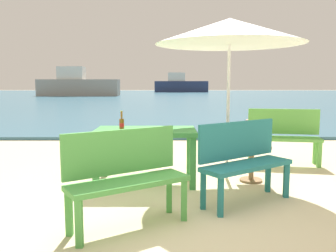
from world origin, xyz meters
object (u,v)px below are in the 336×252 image
Objects in this scene: beer_bottle_amber at (122,123)px; bench_teal_center at (243,157)px; picnic_table_green at (146,137)px; bench_green_left at (284,133)px; bench_green_right at (126,172)px; boat_fishing_trawler at (180,85)px; patio_umbrella at (230,32)px; swimmer_person at (251,121)px; side_table_wood at (252,157)px; boat_sailboat at (78,85)px.

beer_bottle_amber reaches higher than bench_teal_center.
picnic_table_green is 5.28× the size of beer_bottle_amber.
bench_green_right is at bearing -132.35° from bench_green_left.
bench_green_left is at bearing 60.06° from bench_teal_center.
boat_fishing_trawler reaches higher than beer_bottle_amber.
bench_green_left is 0.17× the size of boat_fishing_trawler.
patio_umbrella is 1.87m from bench_teal_center.
side_table_wood is at bearing -103.51° from swimmer_person.
patio_umbrella is 2.65m from bench_green_right.
swimmer_person is (0.56, 4.64, -0.30)m from bench_green_left.
swimmer_person is at bearing 67.72° from bench_green_right.
beer_bottle_amber is 1.98m from patio_umbrella.
picnic_table_green is at bearing 86.05° from bench_green_right.
beer_bottle_amber is at bearing -74.98° from boat_sailboat.
swimmer_person is at bearing 76.49° from side_table_wood.
beer_bottle_amber is 31.29m from boat_sailboat.
picnic_table_green is 2.60m from bench_green_left.
boat_fishing_trawler is at bearing 89.06° from side_table_wood.
boat_fishing_trawler is at bearing 51.28° from boat_sailboat.
boat_sailboat is at bearing 104.73° from bench_green_right.
side_table_wood is 0.08× the size of boat_fishing_trawler.
bench_green_left is 0.16× the size of boat_sailboat.
picnic_table_green is at bearing -74.38° from boat_sailboat.
boat_sailboat is (-10.75, 28.99, 0.56)m from bench_green_left.
side_table_wood is 0.45× the size of bench_teal_center.
bench_green_right is at bearing -93.95° from picnic_table_green.
patio_umbrella is 6.15m from swimmer_person.
beer_bottle_amber is 2.94m from bench_green_left.
boat_sailboat reaches higher than boat_fishing_trawler.
beer_bottle_amber is at bearing -169.89° from patio_umbrella.
patio_umbrella is (1.18, 0.18, 1.47)m from picnic_table_green.
boat_fishing_trawler is (1.03, 44.23, 0.48)m from bench_teal_center.
swimmer_person is at bearing 75.62° from bench_teal_center.
side_table_wood is 1.38m from bench_green_left.
side_table_wood is at bearing -126.60° from bench_green_left.
boat_sailboat reaches higher than swimmer_person.
side_table_wood is 0.43× the size of bench_green_left.
picnic_table_green reaches higher than side_table_wood.
boat_fishing_trawler is (2.33, 44.94, 0.48)m from bench_green_right.
boat_sailboat reaches higher than picnic_table_green.
bench_green_right reaches higher than side_table_wood.
swimmer_person is (3.21, 5.87, -0.61)m from beer_bottle_amber.
side_table_wood is 43.38m from boat_fishing_trawler.
boat_sailboat is at bearing 105.02° from beer_bottle_amber.
swimmer_person is at bearing -65.08° from boat_sailboat.
boat_fishing_trawler reaches higher than bench_green_right.
boat_fishing_trawler is (2.54, 43.50, 0.17)m from beer_bottle_amber.
picnic_table_green is 1.16× the size of bench_green_right.
picnic_table_green is 31.30m from boat_sailboat.
side_table_wood is at bearing 44.15° from bench_green_right.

